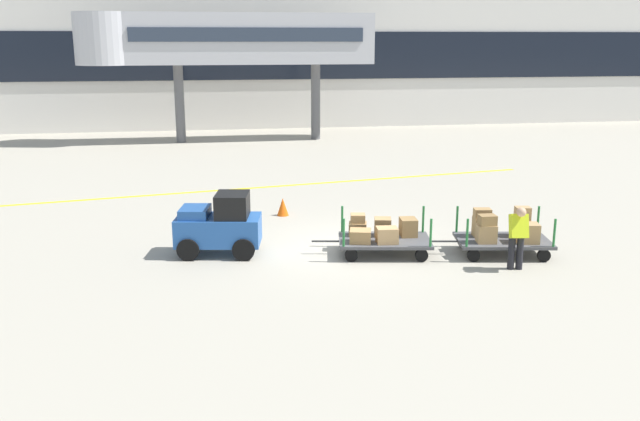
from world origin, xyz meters
The scene contains 9 objects.
ground_plane centered at (0.00, 0.00, 0.00)m, with size 120.00×120.00×0.00m, color #A8A08E.
apron_lead_line centered at (-0.75, 7.96, 0.00)m, with size 20.14×0.20×0.01m, color yellow.
terminal_building centered at (0.00, 25.98, 3.97)m, with size 59.60×2.51×7.94m.
jet_bridge centered at (-2.82, 19.99, 5.28)m, with size 15.27×3.00×6.64m.
baggage_tug centered at (-3.24, -0.04, 0.75)m, with size 2.26×1.53×1.58m.
baggage_cart_lead centered at (0.79, -0.69, 0.50)m, with size 3.08×1.77×1.10m.
baggage_cart_middle centered at (3.83, -1.27, 0.57)m, with size 3.08×1.77×1.17m.
baggage_handler centered at (3.61, -2.46, 0.87)m, with size 0.47×0.48×1.56m.
safety_cone_near centered at (-1.23, 3.59, 0.28)m, with size 0.36×0.36×0.55m, color #EA590F.
Camera 1 is at (-3.50, -16.80, 5.30)m, focal length 38.29 mm.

